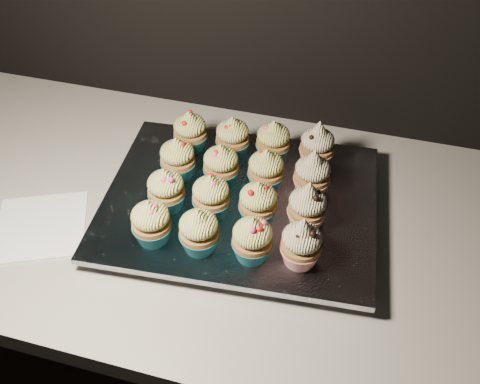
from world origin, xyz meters
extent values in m
cube|color=black|center=(0.00, 1.70, 0.43)|extent=(2.40, 0.60, 0.86)
cube|color=beige|center=(0.00, 1.70, 0.88)|extent=(2.44, 0.64, 0.04)
cube|color=white|center=(-0.32, 1.58, 0.90)|extent=(0.20, 0.20, 0.00)
cube|color=black|center=(0.00, 1.71, 0.91)|extent=(0.45, 0.36, 0.02)
cube|color=silver|center=(0.00, 1.71, 0.93)|extent=(0.49, 0.40, 0.01)
cone|color=#1A697B|center=(-0.11, 1.58, 0.95)|extent=(0.06, 0.06, 0.03)
ellipsoid|color=#E0DB71|center=(-0.11, 1.58, 0.99)|extent=(0.06, 0.06, 0.04)
cone|color=#E0DB71|center=(-0.11, 1.58, 1.01)|extent=(0.03, 0.03, 0.02)
cone|color=#1A697B|center=(-0.03, 1.59, 0.95)|extent=(0.06, 0.06, 0.03)
ellipsoid|color=#E0DB71|center=(-0.03, 1.59, 0.99)|extent=(0.06, 0.06, 0.04)
cone|color=#E0DB71|center=(-0.03, 1.59, 1.01)|extent=(0.03, 0.03, 0.02)
cone|color=#1A697B|center=(0.05, 1.59, 0.95)|extent=(0.06, 0.06, 0.03)
ellipsoid|color=#E0DB71|center=(0.05, 1.59, 0.99)|extent=(0.06, 0.06, 0.04)
cone|color=#E0DB71|center=(0.05, 1.59, 1.01)|extent=(0.03, 0.03, 0.02)
cone|color=#AE1818|center=(0.12, 1.60, 0.95)|extent=(0.06, 0.06, 0.03)
ellipsoid|color=beige|center=(0.12, 1.60, 0.99)|extent=(0.06, 0.06, 0.04)
cone|color=beige|center=(0.12, 1.60, 1.02)|extent=(0.03, 0.03, 0.03)
cone|color=#1A697B|center=(-0.12, 1.66, 0.95)|extent=(0.06, 0.06, 0.03)
ellipsoid|color=#E0DB71|center=(-0.12, 1.66, 0.99)|extent=(0.06, 0.06, 0.04)
cone|color=#E0DB71|center=(-0.12, 1.66, 1.01)|extent=(0.03, 0.03, 0.02)
cone|color=#1A697B|center=(-0.04, 1.66, 0.95)|extent=(0.06, 0.06, 0.03)
ellipsoid|color=#E0DB71|center=(-0.04, 1.66, 0.99)|extent=(0.06, 0.06, 0.04)
cone|color=#E0DB71|center=(-0.04, 1.66, 1.01)|extent=(0.03, 0.03, 0.02)
cone|color=#1A697B|center=(0.04, 1.67, 0.95)|extent=(0.06, 0.06, 0.03)
ellipsoid|color=#E0DB71|center=(0.04, 1.67, 0.99)|extent=(0.06, 0.06, 0.04)
cone|color=#E0DB71|center=(0.04, 1.67, 1.01)|extent=(0.03, 0.03, 0.02)
cone|color=#AE1818|center=(0.12, 1.68, 0.95)|extent=(0.06, 0.06, 0.03)
ellipsoid|color=beige|center=(0.12, 1.68, 0.99)|extent=(0.06, 0.06, 0.04)
cone|color=beige|center=(0.12, 1.68, 1.02)|extent=(0.03, 0.03, 0.03)
cone|color=#1A697B|center=(-0.12, 1.74, 0.95)|extent=(0.06, 0.06, 0.03)
ellipsoid|color=#E0DB71|center=(-0.12, 1.74, 0.99)|extent=(0.06, 0.06, 0.04)
cone|color=#E0DB71|center=(-0.12, 1.74, 1.01)|extent=(0.03, 0.03, 0.02)
cone|color=#1A697B|center=(-0.05, 1.74, 0.95)|extent=(0.06, 0.06, 0.03)
ellipsoid|color=#E0DB71|center=(-0.05, 1.74, 0.99)|extent=(0.06, 0.06, 0.04)
cone|color=#E0DB71|center=(-0.05, 1.74, 1.01)|extent=(0.03, 0.03, 0.02)
cone|color=#1A697B|center=(0.03, 1.75, 0.95)|extent=(0.06, 0.06, 0.03)
ellipsoid|color=#E0DB71|center=(0.03, 1.75, 0.99)|extent=(0.06, 0.06, 0.04)
cone|color=#E0DB71|center=(0.03, 1.75, 1.01)|extent=(0.03, 0.03, 0.02)
cone|color=#AE1818|center=(0.11, 1.76, 0.95)|extent=(0.06, 0.06, 0.03)
ellipsoid|color=beige|center=(0.11, 1.76, 0.99)|extent=(0.06, 0.06, 0.04)
cone|color=beige|center=(0.11, 1.76, 1.02)|extent=(0.03, 0.03, 0.03)
cone|color=#1A697B|center=(-0.13, 1.82, 0.95)|extent=(0.06, 0.06, 0.03)
ellipsoid|color=#E0DB71|center=(-0.13, 1.82, 0.99)|extent=(0.06, 0.06, 0.04)
cone|color=#E0DB71|center=(-0.13, 1.82, 1.01)|extent=(0.03, 0.03, 0.02)
cone|color=#1A697B|center=(-0.05, 1.82, 0.95)|extent=(0.06, 0.06, 0.03)
ellipsoid|color=#E0DB71|center=(-0.05, 1.82, 0.99)|extent=(0.06, 0.06, 0.04)
cone|color=#E0DB71|center=(-0.05, 1.82, 1.01)|extent=(0.03, 0.03, 0.02)
cone|color=#1A697B|center=(0.03, 1.83, 0.95)|extent=(0.06, 0.06, 0.03)
ellipsoid|color=#E0DB71|center=(0.03, 1.83, 0.99)|extent=(0.06, 0.06, 0.04)
cone|color=#E0DB71|center=(0.03, 1.83, 1.01)|extent=(0.03, 0.03, 0.02)
cone|color=#AE1818|center=(0.11, 1.84, 0.95)|extent=(0.06, 0.06, 0.03)
ellipsoid|color=beige|center=(0.11, 1.84, 0.99)|extent=(0.06, 0.06, 0.04)
cone|color=beige|center=(0.11, 1.84, 1.02)|extent=(0.03, 0.03, 0.03)
camera|label=1|loc=(0.17, 1.08, 1.59)|focal=40.00mm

